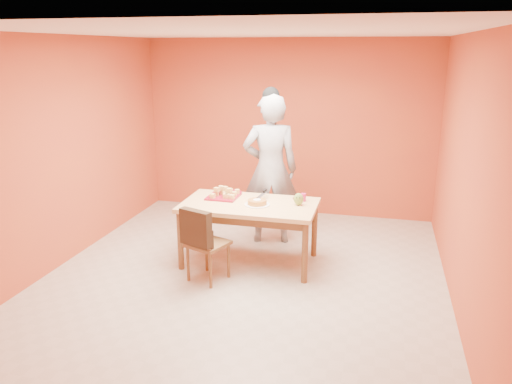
% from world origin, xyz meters
% --- Properties ---
extents(floor, '(5.00, 5.00, 0.00)m').
position_xyz_m(floor, '(0.00, 0.00, 0.00)').
color(floor, beige).
rests_on(floor, ground).
extents(ceiling, '(5.00, 5.00, 0.00)m').
position_xyz_m(ceiling, '(0.00, 0.00, 2.70)').
color(ceiling, white).
rests_on(ceiling, wall_back).
extents(wall_back, '(4.50, 0.00, 4.50)m').
position_xyz_m(wall_back, '(0.00, 2.50, 1.35)').
color(wall_back, '#AF4028').
rests_on(wall_back, floor).
extents(wall_left, '(0.00, 5.00, 5.00)m').
position_xyz_m(wall_left, '(-2.25, 0.00, 1.35)').
color(wall_left, '#AF4028').
rests_on(wall_left, floor).
extents(wall_right, '(0.00, 5.00, 5.00)m').
position_xyz_m(wall_right, '(2.25, 0.00, 1.35)').
color(wall_right, '#AF4028').
rests_on(wall_right, floor).
extents(dining_table, '(1.60, 0.90, 0.76)m').
position_xyz_m(dining_table, '(-0.05, 0.39, 0.67)').
color(dining_table, '#F2BC7F').
rests_on(dining_table, floor).
extents(dining_chair, '(0.53, 0.59, 0.88)m').
position_xyz_m(dining_chair, '(-0.38, -0.20, 0.46)').
color(dining_chair, brown).
rests_on(dining_chair, floor).
extents(pastry_pile, '(0.33, 0.33, 0.11)m').
position_xyz_m(pastry_pile, '(-0.42, 0.54, 0.84)').
color(pastry_pile, '#E8B863').
rests_on(pastry_pile, pastry_platter).
extents(person, '(0.83, 0.65, 1.99)m').
position_xyz_m(person, '(0.03, 1.17, 1.00)').
color(person, '#939396').
rests_on(person, floor).
extents(pastry_platter, '(0.38, 0.38, 0.02)m').
position_xyz_m(pastry_platter, '(-0.42, 0.54, 0.77)').
color(pastry_platter, maroon).
rests_on(pastry_platter, dining_table).
extents(red_dinner_plate, '(0.30, 0.30, 0.02)m').
position_xyz_m(red_dinner_plate, '(-0.38, 0.74, 0.77)').
color(red_dinner_plate, maroon).
rests_on(red_dinner_plate, dining_table).
extents(white_cake_plate, '(0.35, 0.35, 0.01)m').
position_xyz_m(white_cake_plate, '(0.06, 0.34, 0.77)').
color(white_cake_plate, white).
rests_on(white_cake_plate, dining_table).
extents(sponge_cake, '(0.29, 0.29, 0.05)m').
position_xyz_m(sponge_cake, '(0.06, 0.34, 0.80)').
color(sponge_cake, gold).
rests_on(sponge_cake, white_cake_plate).
extents(cake_server, '(0.08, 0.26, 0.01)m').
position_xyz_m(cake_server, '(0.07, 0.52, 0.83)').
color(cake_server, silver).
rests_on(cake_server, sponge_cake).
extents(egg_ornament, '(0.13, 0.12, 0.15)m').
position_xyz_m(egg_ornament, '(0.53, 0.46, 0.83)').
color(egg_ornament, olive).
rests_on(egg_ornament, dining_table).
extents(magenta_glass, '(0.08, 0.08, 0.09)m').
position_xyz_m(magenta_glass, '(0.56, 0.64, 0.81)').
color(magenta_glass, '#BB1C5C').
rests_on(magenta_glass, dining_table).
extents(checker_tin, '(0.11, 0.11, 0.03)m').
position_xyz_m(checker_tin, '(0.47, 0.69, 0.77)').
color(checker_tin, '#3B1B10').
rests_on(checker_tin, dining_table).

